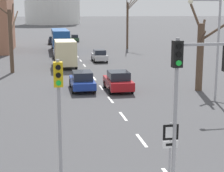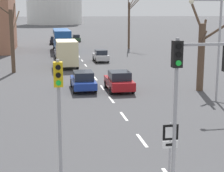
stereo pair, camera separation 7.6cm
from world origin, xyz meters
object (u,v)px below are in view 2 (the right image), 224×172
Objects in this scene: sedan_far_right at (54,40)px; street_lamp_right at (213,38)px; sedan_distant_centre at (101,56)px; traffic_signal_centre_tall at (194,75)px; delivery_truck at (66,52)px; route_sign_post at (170,143)px; sedan_mid_centre at (61,52)px; city_bus at (62,38)px; traffic_signal_near_left at (59,96)px; sedan_near_left at (119,81)px; sedan_far_left at (83,80)px; sedan_near_right at (76,38)px.

street_lamp_right is at bearing -78.72° from sedan_far_right.
traffic_signal_centre_tall is at bearing -92.80° from sedan_distant_centre.
street_lamp_right reaches higher than delivery_truck.
route_sign_post is at bearing -120.58° from street_lamp_right.
sedan_mid_centre is 6.84m from sedan_distant_centre.
route_sign_post is 48.72m from city_bus.
sedan_mid_centre is (-3.26, 39.72, -3.40)m from traffic_signal_centre_tall.
traffic_signal_near_left is 0.64× the size of street_lamp_right.
sedan_near_left is at bearing -80.35° from sedan_mid_centre.
traffic_signal_near_left is at bearing 159.03° from route_sign_post.
delivery_truck reaches higher than sedan_far_left.
route_sign_post is 67.03m from sedan_near_right.
street_lamp_right is 1.77× the size of sedan_near_left.
traffic_signal_near_left is 29.85m from delivery_truck.
traffic_signal_near_left is at bearing 161.80° from traffic_signal_centre_tall.
sedan_mid_centre is at bearing -89.24° from sedan_far_right.
city_bus is (-2.68, 48.73, -2.19)m from traffic_signal_centre_tall.
sedan_near_left is at bearing -84.71° from sedan_far_right.
street_lamp_right is 1.63× the size of sedan_near_right.
street_lamp_right is 50.78m from sedan_far_right.
sedan_distant_centre is (1.12, 17.99, -0.04)m from sedan_near_left.
traffic_signal_near_left is 1.14× the size of sedan_near_left.
sedan_near_right is (1.12, 67.04, -3.49)m from traffic_signal_centre_tall.
city_bus is (-3.80, -18.31, 1.30)m from sedan_near_right.
traffic_signal_centre_tall reaches higher than sedan_near_left.
sedan_near_right is at bearing 48.13° from sedan_far_right.
sedan_mid_centre is 0.39× the size of city_bus.
traffic_signal_centre_tall is 2.71m from route_sign_post.
route_sign_post is 61.85m from sedan_far_right.
sedan_near_left is (5.43, 15.45, -2.48)m from traffic_signal_near_left.
city_bus is at bearing 87.38° from traffic_signal_near_left.
sedan_near_right is (5.96, 65.45, -2.54)m from traffic_signal_near_left.
sedan_far_right is at bearing 93.83° from city_bus.
traffic_signal_near_left is at bearing -92.62° from city_bus.
route_sign_post is at bearing -86.46° from sedan_mid_centre.
street_lamp_right is at bearing 62.41° from traffic_signal_centre_tall.
route_sign_post is at bearing -85.17° from sedan_far_left.
sedan_far_right is at bearing 88.78° from traffic_signal_near_left.
sedan_near_left is 3.00m from sedan_far_left.
sedan_near_right is 49.35m from sedan_far_left.
sedan_far_left is 44.03m from sedan_far_right.
traffic_signal_centre_tall is 17.39m from sedan_near_left.
sedan_near_right is at bearing 88.35° from route_sign_post.
city_bus is (-1.87, 48.69, 0.39)m from route_sign_post.
street_lamp_right is at bearing -76.12° from city_bus.
route_sign_post reaches higher than sedan_near_right.
sedan_near_right is 0.42× the size of city_bus.
traffic_signal_centre_tall is at bearing -18.20° from traffic_signal_near_left.
route_sign_post is at bearing -20.97° from traffic_signal_near_left.
sedan_near_left reaches higher than sedan_far_left.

